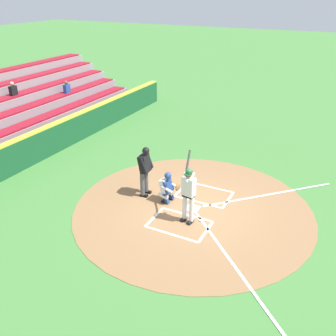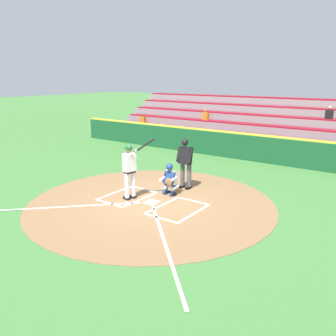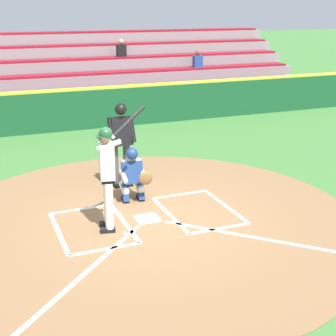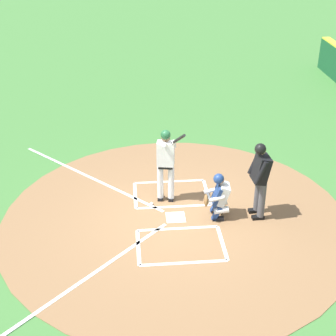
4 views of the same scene
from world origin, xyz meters
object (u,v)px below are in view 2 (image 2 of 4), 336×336
(catcher, at_px, (170,179))
(baseball, at_px, (127,202))
(plate_umpire, at_px, (185,160))
(batter, at_px, (130,168))

(catcher, bearing_deg, baseball, 66.69)
(catcher, xyz_separation_m, baseball, (0.64, 1.49, -0.55))
(catcher, xyz_separation_m, plate_umpire, (-0.04, -0.91, 0.49))
(baseball, bearing_deg, catcher, -113.31)
(catcher, relative_size, plate_umpire, 0.61)
(batter, height_order, catcher, batter)
(plate_umpire, bearing_deg, catcher, 87.79)
(batter, height_order, baseball, batter)
(baseball, bearing_deg, batter, -65.05)
(batter, bearing_deg, baseball, 114.95)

